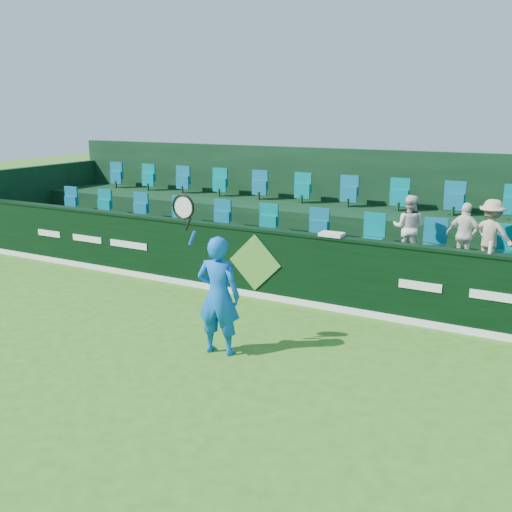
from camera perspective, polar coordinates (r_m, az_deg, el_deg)
The scene contains 13 objects.
ground at distance 8.07m, azimuth -13.74°, elevation -11.83°, with size 60.00×60.00×0.00m, color #2F6919.
sponsor_hoarding at distance 10.91m, azimuth 0.17°, elevation -0.66°, with size 16.00×0.25×1.35m.
stand_tier_front at distance 11.93m, azimuth 2.67°, elevation -0.72°, with size 16.00×2.00×0.80m, color black.
stand_tier_back at distance 13.56m, azimuth 6.20°, elevation 2.15°, with size 16.00×1.80×1.30m, color black.
stand_rear at distance 13.86m, azimuth 6.96°, elevation 4.79°, with size 16.00×4.10×2.60m.
seat_row_front at distance 12.12m, azimuth 3.54°, elevation 2.92°, with size 13.50×0.50×0.60m, color #0D617D.
seat_row_back at distance 13.66m, azimuth 6.79°, elevation 6.28°, with size 13.50×0.50×0.60m, color #0D617D.
tennis_player at distance 8.32m, azimuth -3.81°, elevation -3.87°, with size 1.11×0.53×2.42m.
spectator_left at distance 10.88m, azimuth 15.00°, elevation 2.76°, with size 0.59×0.46×1.21m, color silver.
spectator_middle at distance 10.71m, azimuth 20.17°, elevation 2.00°, with size 0.67×0.28×1.14m, color white.
spectator_right at distance 10.65m, azimuth 22.39°, elevation 1.98°, with size 0.80×0.46×1.23m, color tan.
towel at distance 10.14m, azimuth 7.59°, elevation 2.16°, with size 0.41×0.27×0.06m, color silver.
drinks_bottle at distance 9.54m, azimuth 22.40°, elevation 0.81°, with size 0.06×0.06×0.19m, color white.
Camera 1 is at (5.00, -5.27, 3.52)m, focal length 40.00 mm.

